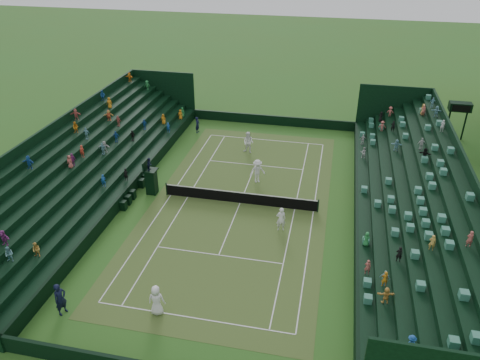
{
  "coord_description": "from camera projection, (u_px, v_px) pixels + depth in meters",
  "views": [
    {
      "loc": [
        6.3,
        -29.2,
        18.55
      ],
      "look_at": [
        0.0,
        0.0,
        2.0
      ],
      "focal_mm": 35.0,
      "sensor_mm": 36.0,
      "label": 1
    }
  ],
  "objects": [
    {
      "name": "player_far_west",
      "position": [
        248.0,
        142.0,
        42.37
      ],
      "size": [
        1.12,
        0.96,
        1.99
      ],
      "primitive_type": "imported",
      "rotation": [
        0.0,
        0.0,
        -0.23
      ],
      "color": "white",
      "rests_on": "ground"
    },
    {
      "name": "scoreboard_tower",
      "position": [
        460.0,
        108.0,
        44.0
      ],
      "size": [
        2.0,
        1.0,
        3.7
      ],
      "color": "black",
      "rests_on": "ground"
    },
    {
      "name": "line_judge_south",
      "position": [
        60.0,
        299.0,
        24.83
      ],
      "size": [
        0.68,
        0.83,
        1.95
      ],
      "primitive_type": "imported",
      "rotation": [
        0.0,
        0.0,
        1.22
      ],
      "color": "black",
      "rests_on": "ground"
    },
    {
      "name": "south_grandstand",
      "position": [
        83.0,
        169.0,
        36.71
      ],
      "size": [
        6.6,
        32.0,
        4.9
      ],
      "color": "black",
      "rests_on": "ground"
    },
    {
      "name": "courtside_chairs",
      "position": [
        137.0,
        188.0,
        36.31
      ],
      "size": [
        0.47,
        5.45,
        1.03
      ],
      "color": "black",
      "rests_on": "ground"
    },
    {
      "name": "line_judge_north",
      "position": [
        197.0,
        125.0,
        46.54
      ],
      "size": [
        0.44,
        0.62,
        1.63
      ],
      "primitive_type": "imported",
      "rotation": [
        0.0,
        0.0,
        1.49
      ],
      "color": "black",
      "rests_on": "ground"
    },
    {
      "name": "perimeter_wall_west",
      "position": [
        134.0,
        186.0,
        36.44
      ],
      "size": [
        0.2,
        31.77,
        1.0
      ],
      "primitive_type": "cube",
      "color": "black",
      "rests_on": "ground"
    },
    {
      "name": "tennis_net",
      "position": [
        240.0,
        197.0,
        34.86
      ],
      "size": [
        11.67,
        0.1,
        1.06
      ],
      "color": "black",
      "rests_on": "ground"
    },
    {
      "name": "ground",
      "position": [
        240.0,
        203.0,
        35.12
      ],
      "size": [
        160.0,
        160.0,
        0.0
      ],
      "primitive_type": "plane",
      "color": "#34601E",
      "rests_on": "ground"
    },
    {
      "name": "player_near_east",
      "position": [
        281.0,
        219.0,
        31.66
      ],
      "size": [
        0.75,
        0.6,
        1.79
      ],
      "primitive_type": "imported",
      "rotation": [
        0.0,
        0.0,
        3.44
      ],
      "color": "white",
      "rests_on": "ground"
    },
    {
      "name": "perimeter_wall_north",
      "position": [
        272.0,
        120.0,
        48.46
      ],
      "size": [
        17.17,
        0.2,
        1.0
      ],
      "primitive_type": "cube",
      "color": "black",
      "rests_on": "ground"
    },
    {
      "name": "north_grandstand",
      "position": [
        420.0,
        205.0,
        32.03
      ],
      "size": [
        6.6,
        32.0,
        4.9
      ],
      "color": "black",
      "rests_on": "ground"
    },
    {
      "name": "player_far_east",
      "position": [
        257.0,
        171.0,
        37.52
      ],
      "size": [
        1.48,
        1.27,
        1.99
      ],
      "primitive_type": "imported",
      "rotation": [
        0.0,
        0.0,
        0.51
      ],
      "color": "white",
      "rests_on": "ground"
    },
    {
      "name": "umpire_chair",
      "position": [
        151.0,
        178.0,
        35.83
      ],
      "size": [
        0.97,
        0.97,
        3.04
      ],
      "color": "black",
      "rests_on": "ground"
    },
    {
      "name": "perimeter_wall_east",
      "position": [
        356.0,
        211.0,
        33.31
      ],
      "size": [
        0.2,
        31.77,
        1.0
      ],
      "primitive_type": "cube",
      "color": "black",
      "rests_on": "ground"
    },
    {
      "name": "court_surface",
      "position": [
        240.0,
        203.0,
        35.12
      ],
      "size": [
        12.97,
        26.77,
        0.01
      ],
      "primitive_type": "cube",
      "color": "#2C6622",
      "rests_on": "ground"
    },
    {
      "name": "player_near_west",
      "position": [
        157.0,
        300.0,
        24.83
      ],
      "size": [
        0.96,
        0.69,
        1.84
      ],
      "primitive_type": "imported",
      "rotation": [
        0.0,
        0.0,
        3.27
      ],
      "color": "white",
      "rests_on": "ground"
    }
  ]
}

